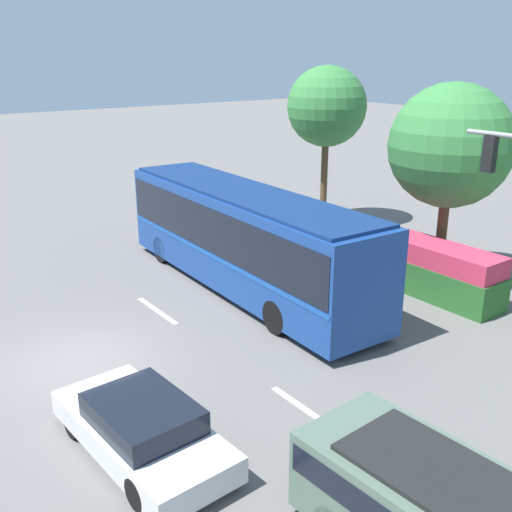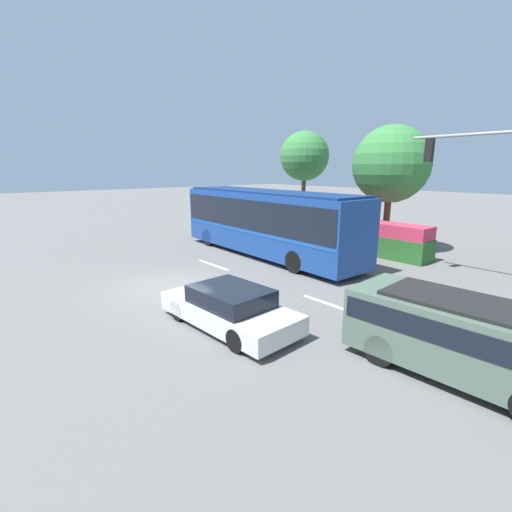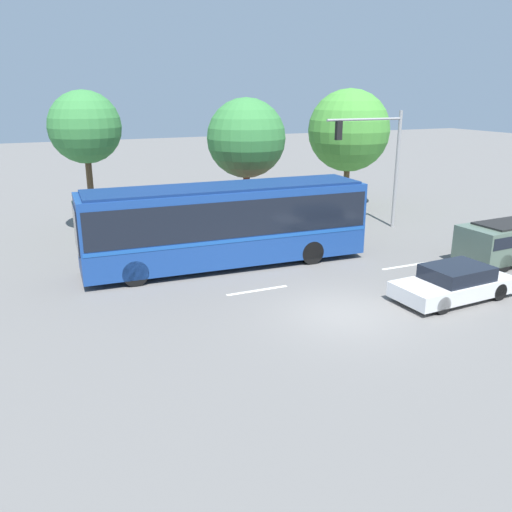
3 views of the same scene
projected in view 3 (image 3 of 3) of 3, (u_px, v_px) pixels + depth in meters
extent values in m
plane|color=slate|center=(343.00, 314.00, 17.42)|extent=(140.00, 140.00, 0.00)
cube|color=navy|center=(226.00, 224.00, 21.86)|extent=(11.80, 3.03, 3.02)
cube|color=black|center=(226.00, 213.00, 21.71)|extent=(11.57, 3.06, 1.45)
cube|color=#194C9E|center=(227.00, 233.00, 21.96)|extent=(11.68, 3.06, 0.14)
cube|color=black|center=(76.00, 229.00, 19.72)|extent=(0.15, 2.16, 1.69)
cube|color=navy|center=(226.00, 187.00, 21.40)|extent=(11.32, 2.81, 0.10)
cylinder|color=black|center=(135.00, 273.00, 19.86)|extent=(1.01, 0.34, 1.00)
cylinder|color=black|center=(126.00, 256.00, 21.85)|extent=(1.01, 0.34, 1.00)
cylinder|color=black|center=(312.00, 252.00, 22.41)|extent=(1.01, 0.34, 1.00)
cylinder|color=black|center=(289.00, 239.00, 24.40)|extent=(1.01, 0.34, 1.00)
cube|color=silver|center=(453.00, 287.00, 18.64)|extent=(4.49, 2.11, 0.53)
cube|color=black|center=(457.00, 273.00, 18.54)|extent=(2.29, 1.76, 0.49)
cylinder|color=black|center=(442.00, 305.00, 17.39)|extent=(0.63, 0.26, 0.62)
cylinder|color=black|center=(407.00, 289.00, 18.79)|extent=(0.63, 0.26, 0.62)
cylinder|color=black|center=(498.00, 291.00, 18.55)|extent=(0.63, 0.26, 0.62)
cylinder|color=black|center=(462.00, 277.00, 19.95)|extent=(0.63, 0.26, 0.62)
cube|color=#516656|center=(512.00, 240.00, 22.64)|extent=(4.93, 2.23, 1.43)
cylinder|color=black|center=(503.00, 263.00, 21.45)|extent=(0.76, 0.30, 0.74)
cylinder|color=black|center=(470.00, 252.00, 22.92)|extent=(0.76, 0.30, 0.74)
cylinder|color=gray|center=(397.00, 170.00, 27.82)|extent=(0.18, 0.18, 6.07)
cylinder|color=gray|center=(365.00, 119.00, 26.21)|extent=(4.34, 0.12, 0.12)
cube|color=black|center=(339.00, 131.00, 25.78)|extent=(0.30, 0.22, 0.90)
cylinder|color=red|center=(338.00, 124.00, 25.80)|extent=(0.18, 0.02, 0.18)
cylinder|color=yellow|center=(337.00, 130.00, 25.89)|extent=(0.18, 0.02, 0.18)
cylinder|color=green|center=(337.00, 137.00, 25.98)|extent=(0.18, 0.02, 0.18)
cube|color=#286028|center=(257.00, 221.00, 27.59)|extent=(6.06, 1.40, 1.09)
cube|color=#CC3351|center=(257.00, 205.00, 27.33)|extent=(5.94, 1.33, 0.66)
cylinder|color=brown|center=(91.00, 194.00, 26.75)|extent=(0.31, 0.31, 4.07)
sphere|color=#387F3D|center=(85.00, 127.00, 25.78)|extent=(3.51, 3.51, 3.51)
cylinder|color=brown|center=(247.00, 197.00, 28.38)|extent=(0.35, 0.35, 3.21)
sphere|color=#387F3D|center=(246.00, 138.00, 27.47)|extent=(4.08, 4.08, 4.08)
cylinder|color=brown|center=(346.00, 183.00, 33.44)|extent=(0.36, 0.36, 2.91)
sphere|color=#479338|center=(349.00, 130.00, 32.48)|extent=(4.97, 4.97, 4.97)
cube|color=silver|center=(406.00, 266.00, 22.24)|extent=(2.40, 0.16, 0.01)
cube|color=silver|center=(257.00, 290.00, 19.49)|extent=(2.40, 0.16, 0.01)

